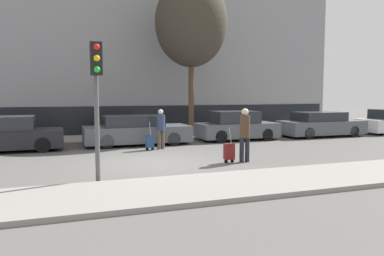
% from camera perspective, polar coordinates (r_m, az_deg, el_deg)
% --- Properties ---
extents(ground_plane, '(80.00, 80.00, 0.00)m').
position_cam_1_polar(ground_plane, '(12.43, -5.40, -5.34)').
color(ground_plane, '#565451').
extents(sidewalk_near, '(28.00, 2.50, 0.12)m').
position_cam_1_polar(sidewalk_near, '(8.92, 0.63, -9.16)').
color(sidewalk_near, gray).
rests_on(sidewalk_near, ground_plane).
extents(sidewalk_far, '(28.00, 3.00, 0.12)m').
position_cam_1_polar(sidewalk_far, '(19.22, -10.56, -1.49)').
color(sidewalk_far, gray).
rests_on(sidewalk_far, ground_plane).
extents(building_facade, '(28.00, 3.01, 12.47)m').
position_cam_1_polar(building_facade, '(23.06, -12.33, 14.95)').
color(building_facade, gray).
rests_on(building_facade, ground_plane).
extents(parked_car_0, '(4.11, 1.84, 1.39)m').
position_cam_1_polar(parked_car_0, '(16.52, -26.30, -0.95)').
color(parked_car_0, black).
rests_on(parked_car_0, ground_plane).
extents(parked_car_1, '(4.67, 1.85, 1.32)m').
position_cam_1_polar(parked_car_1, '(16.90, -8.49, -0.43)').
color(parked_car_1, '#4C5156').
rests_on(parked_car_1, ground_plane).
extents(parked_car_2, '(3.97, 1.71, 1.43)m').
position_cam_1_polar(parked_car_2, '(18.60, 6.79, 0.22)').
color(parked_car_2, '#4C5156').
rests_on(parked_car_2, ground_plane).
extents(parked_car_3, '(4.59, 1.82, 1.31)m').
position_cam_1_polar(parked_car_3, '(21.19, 19.04, 0.47)').
color(parked_car_3, '#4C5156').
rests_on(parked_car_3, ground_plane).
extents(pedestrian_left, '(0.34, 0.34, 1.65)m').
position_cam_1_polar(pedestrian_left, '(15.45, -4.79, 0.21)').
color(pedestrian_left, '#4C4233').
rests_on(pedestrian_left, ground_plane).
extents(trolley_left, '(0.34, 0.29, 1.15)m').
position_cam_1_polar(trolley_left, '(15.20, -6.45, -2.04)').
color(trolley_left, navy).
rests_on(trolley_left, ground_plane).
extents(pedestrian_right, '(0.35, 0.34, 1.80)m').
position_cam_1_polar(pedestrian_right, '(12.54, 8.04, -0.54)').
color(pedestrian_right, '#23232D').
rests_on(pedestrian_right, ground_plane).
extents(trolley_right, '(0.34, 0.29, 1.18)m').
position_cam_1_polar(trolley_right, '(12.41, 5.69, -3.60)').
color(trolley_right, maroon).
rests_on(trolley_right, ground_plane).
extents(traffic_light, '(0.28, 0.47, 3.52)m').
position_cam_1_polar(traffic_light, '(9.53, -14.36, 6.54)').
color(traffic_light, '#515154').
rests_on(traffic_light, ground_plane).
extents(parked_bicycle, '(1.77, 0.06, 0.96)m').
position_cam_1_polar(parked_bicycle, '(19.30, -13.23, -0.22)').
color(parked_bicycle, black).
rests_on(parked_bicycle, sidewalk_far).
extents(bare_tree_near_crossing, '(3.66, 3.66, 7.99)m').
position_cam_1_polar(bare_tree_near_crossing, '(19.60, -0.12, 15.73)').
color(bare_tree_near_crossing, '#4C3826').
rests_on(bare_tree_near_crossing, sidewalk_far).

